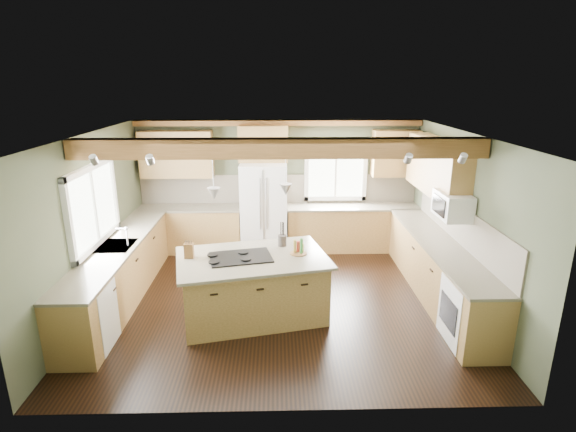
{
  "coord_description": "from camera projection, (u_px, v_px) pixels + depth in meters",
  "views": [
    {
      "loc": [
        -0.04,
        -6.43,
        3.35
      ],
      "look_at": [
        0.13,
        0.3,
        1.29
      ],
      "focal_mm": 28.0,
      "sensor_mm": 36.0,
      "label": 1
    }
  ],
  "objects": [
    {
      "name": "upper_cab_back_corner",
      "position": [
        395.0,
        153.0,
        8.83
      ],
      "size": [
        0.9,
        0.35,
        0.9
      ],
      "primitive_type": "cube",
      "color": "brown",
      "rests_on": "wall_back"
    },
    {
      "name": "counter_back_right",
      "position": [
        353.0,
        207.0,
        9.0
      ],
      "size": [
        2.66,
        0.64,
        0.04
      ],
      "primitive_type": "cube",
      "color": "#4C4638",
      "rests_on": "base_cab_back_right"
    },
    {
      "name": "counter_left",
      "position": [
        116.0,
        247.0,
        6.85
      ],
      "size": [
        0.64,
        3.74,
        0.04
      ],
      "primitive_type": "cube",
      "color": "#4C4638",
      "rests_on": "base_cab_left"
    },
    {
      "name": "backsplash_back",
      "position": [
        279.0,
        189.0,
        9.15
      ],
      "size": [
        5.58,
        0.03,
        0.58
      ],
      "primitive_type": "cube",
      "color": "brown",
      "rests_on": "wall_back"
    },
    {
      "name": "wall_left",
      "position": [
        92.0,
        223.0,
        6.68
      ],
      "size": [
        0.0,
        5.0,
        5.0
      ],
      "primitive_type": "plane",
      "rotation": [
        1.57,
        0.0,
        1.57
      ],
      "color": "#414A35",
      "rests_on": "ground"
    },
    {
      "name": "island_top",
      "position": [
        252.0,
        258.0,
        6.41
      ],
      "size": [
        2.35,
        1.77,
        0.04
      ],
      "primitive_type": "cube",
      "rotation": [
        0.0,
        0.0,
        0.22
      ],
      "color": "#4C4638",
      "rests_on": "island"
    },
    {
      "name": "counter_right",
      "position": [
        441.0,
        244.0,
        6.97
      ],
      "size": [
        0.64,
        3.74,
        0.04
      ],
      "primitive_type": "cube",
      "color": "#4C4638",
      "rests_on": "base_cab_right"
    },
    {
      "name": "wall_right",
      "position": [
        464.0,
        220.0,
        6.81
      ],
      "size": [
        0.0,
        5.0,
        5.0
      ],
      "primitive_type": "plane",
      "rotation": [
        1.57,
        0.0,
        -1.57
      ],
      "color": "#414A35",
      "rests_on": "ground"
    },
    {
      "name": "window_back",
      "position": [
        336.0,
        172.0,
        9.07
      ],
      "size": [
        1.1,
        0.04,
        1.0
      ],
      "primitive_type": "cube",
      "color": "white",
      "rests_on": "wall_back"
    },
    {
      "name": "upper_cab_back_left",
      "position": [
        177.0,
        154.0,
        8.73
      ],
      "size": [
        1.4,
        0.35,
        0.9
      ],
      "primitive_type": "cube",
      "color": "brown",
      "rests_on": "wall_back"
    },
    {
      "name": "counter_back_left",
      "position": [
        189.0,
        208.0,
        8.92
      ],
      "size": [
        2.06,
        0.64,
        0.04
      ],
      "primitive_type": "cube",
      "color": "#4C4638",
      "rests_on": "base_cab_back_left"
    },
    {
      "name": "base_cab_back_left",
      "position": [
        191.0,
        230.0,
        9.06
      ],
      "size": [
        2.02,
        0.6,
        0.88
      ],
      "primitive_type": "cube",
      "color": "brown",
      "rests_on": "floor"
    },
    {
      "name": "cooktop",
      "position": [
        241.0,
        257.0,
        6.37
      ],
      "size": [
        0.96,
        0.74,
        0.02
      ],
      "primitive_type": "cube",
      "rotation": [
        0.0,
        0.0,
        0.22
      ],
      "color": "black",
      "rests_on": "island_top"
    },
    {
      "name": "ceiling_beam",
      "position": [
        279.0,
        148.0,
        5.97
      ],
      "size": [
        5.55,
        0.26,
        0.26
      ],
      "primitive_type": "cube",
      "color": "#573918",
      "rests_on": "ceiling"
    },
    {
      "name": "sink",
      "position": [
        116.0,
        246.0,
        6.85
      ],
      "size": [
        0.5,
        0.65,
        0.03
      ],
      "primitive_type": "cube",
      "color": "#262628",
      "rests_on": "counter_left"
    },
    {
      "name": "soffit_trim",
      "position": [
        278.0,
        123.0,
        8.68
      ],
      "size": [
        5.55,
        0.2,
        0.1
      ],
      "primitive_type": "cube",
      "color": "#573918",
      "rests_on": "ceiling"
    },
    {
      "name": "bottle_tray",
      "position": [
        299.0,
        246.0,
        6.49
      ],
      "size": [
        0.34,
        0.34,
        0.23
      ],
      "primitive_type": null,
      "rotation": [
        0.0,
        0.0,
        0.51
      ],
      "color": "brown",
      "rests_on": "island_top"
    },
    {
      "name": "upper_cab_over_fridge",
      "position": [
        263.0,
        144.0,
        8.71
      ],
      "size": [
        0.96,
        0.35,
        0.7
      ],
      "primitive_type": "cube",
      "color": "brown",
      "rests_on": "wall_back"
    },
    {
      "name": "upper_cab_right",
      "position": [
        436.0,
        167.0,
        7.48
      ],
      "size": [
        0.35,
        2.2,
        0.9
      ],
      "primitive_type": "cube",
      "color": "brown",
      "rests_on": "wall_right"
    },
    {
      "name": "pendant_right",
      "position": [
        286.0,
        189.0,
        6.24
      ],
      "size": [
        0.18,
        0.18,
        0.16
      ],
      "primitive_type": "cone",
      "rotation": [
        3.14,
        0.0,
        0.0
      ],
      "color": "#B2B2B7",
      "rests_on": "ceiling"
    },
    {
      "name": "refrigerator",
      "position": [
        264.0,
        208.0,
        8.88
      ],
      "size": [
        0.9,
        0.74,
        1.8
      ],
      "primitive_type": "cube",
      "color": "silver",
      "rests_on": "floor"
    },
    {
      "name": "base_cab_left",
      "position": [
        120.0,
        274.0,
        6.98
      ],
      "size": [
        0.6,
        3.7,
        0.88
      ],
      "primitive_type": "cube",
      "color": "brown",
      "rests_on": "floor"
    },
    {
      "name": "microwave",
      "position": [
        453.0,
        205.0,
        6.69
      ],
      "size": [
        0.4,
        0.7,
        0.38
      ],
      "primitive_type": "cube",
      "color": "white",
      "rests_on": "wall_right"
    },
    {
      "name": "backsplash_right",
      "position": [
        461.0,
        225.0,
        6.88
      ],
      "size": [
        0.03,
        3.7,
        0.58
      ],
      "primitive_type": "cube",
      "color": "brown",
      "rests_on": "wall_right"
    },
    {
      "name": "base_cab_back_right",
      "position": [
        352.0,
        228.0,
        9.13
      ],
      "size": [
        2.62,
        0.6,
        0.88
      ],
      "primitive_type": "cube",
      "color": "brown",
      "rests_on": "floor"
    },
    {
      "name": "floor",
      "position": [
        280.0,
        299.0,
        7.12
      ],
      "size": [
        5.6,
        5.6,
        0.0
      ],
      "primitive_type": "plane",
      "color": "black",
      "rests_on": "ground"
    },
    {
      "name": "dishwasher",
      "position": [
        87.0,
        317.0,
        5.74
      ],
      "size": [
        0.6,
        0.6,
        0.84
      ],
      "primitive_type": "cube",
      "color": "white",
      "rests_on": "floor"
    },
    {
      "name": "pendant_left",
      "position": [
        214.0,
        194.0,
        6.01
      ],
      "size": [
        0.18,
        0.18,
        0.16
      ],
      "primitive_type": "cone",
      "rotation": [
        3.14,
        0.0,
        0.0
      ],
      "color": "#B2B2B7",
      "rests_on": "ceiling"
    },
    {
      "name": "utensil_crock",
      "position": [
        282.0,
        241.0,
        6.8
      ],
      "size": [
        0.14,
        0.14,
        0.17
      ],
      "primitive_type": "cylinder",
      "rotation": [
        0.0,
        0.0,
        -0.08
      ],
      "color": "#38302D",
      "rests_on": "island_top"
    },
    {
      "name": "base_cab_right",
      "position": [
        438.0,
        271.0,
        7.1
      ],
      "size": [
        0.6,
        3.7,
        0.88
      ],
      "primitive_type": "cube",
      "color": "brown",
      "rests_on": "floor"
    },
    {
      "name": "ceiling",
      "position": [
        279.0,
        134.0,
        6.36
      ],
      "size": [
        5.6,
        5.6,
        0.0
      ],
      "primitive_type": "plane",
      "rotation": [
        3.14,
        0.0,
        0.0
      ],
      "color": "silver",
      "rests_on": "wall_back"
    },
    {
      "name": "knife_block",
      "position": [
        189.0,
        251.0,
        6.34
      ],
      "size": [
        0.13,
        0.1,
        0.21
      ],
      "primitive_type": "cube",
      "rotation": [
        0.0,
        0.0,
        -0.02
      ],
      "color": "brown",
      "rests_on": "island_top"
    },
    {
      "name": "faucet",
      "position": [
        127.0,
        237.0,
        6.81
      ],
      "size": [
        0.02,
        0.02,
        0.28
      ],
      "primitive_type": "cylinder",
      "color": "#B2B2B7",
      "rests_on": "sink"
    },
    {
      "name": "island",
      "position": [
        253.0,
        287.0,
        6.55
      ],
      "size": [
        2.2,
        1.61,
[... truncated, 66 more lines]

